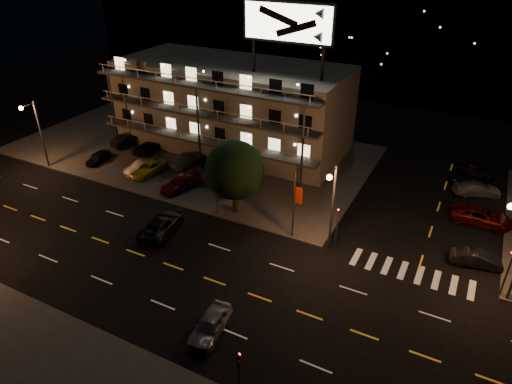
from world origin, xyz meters
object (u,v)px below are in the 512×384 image
at_px(tree, 234,171).
at_px(road_car_west, 162,225).
at_px(lot_car_7, 188,159).
at_px(lot_car_4, 234,185).
at_px(side_car_0, 476,259).
at_px(road_car_east, 210,325).
at_px(lot_car_2, 148,168).

distance_m(tree, road_car_west, 8.26).
height_order(tree, lot_car_7, tree).
relative_size(lot_car_4, lot_car_7, 0.81).
relative_size(side_car_0, road_car_east, 0.93).
xyz_separation_m(lot_car_4, lot_car_7, (-8.00, 3.08, 0.04)).
xyz_separation_m(lot_car_7, road_car_east, (16.34, -20.87, -0.14)).
xyz_separation_m(side_car_0, road_car_east, (-15.39, -16.29, 0.07)).
distance_m(lot_car_2, road_car_west, 12.07).
relative_size(tree, lot_car_7, 1.44).
bearing_deg(tree, road_car_west, -125.69).
bearing_deg(lot_car_4, lot_car_7, -177.98).
xyz_separation_m(tree, road_car_east, (6.22, -14.33, -3.77)).
height_order(lot_car_4, lot_car_7, lot_car_7).
bearing_deg(road_car_west, lot_car_2, -54.64).
xyz_separation_m(road_car_east, road_car_west, (-10.52, 8.34, 0.03)).
bearing_deg(side_car_0, road_car_east, 126.08).
xyz_separation_m(tree, lot_car_4, (-2.13, 3.47, -3.66)).
relative_size(lot_car_2, lot_car_4, 1.17).
distance_m(lot_car_4, lot_car_7, 8.57).
height_order(lot_car_2, side_car_0, lot_car_2).
relative_size(lot_car_7, road_car_east, 1.17).
bearing_deg(road_car_east, side_car_0, 40.66).
bearing_deg(lot_car_2, road_car_east, -38.13).
height_order(lot_car_2, road_car_west, road_car_west).
xyz_separation_m(lot_car_2, road_car_west, (8.51, -8.56, -0.05)).
relative_size(lot_car_2, road_car_east, 1.11).
height_order(side_car_0, road_car_west, road_car_west).
bearing_deg(lot_car_2, tree, -7.90).
bearing_deg(lot_car_4, road_car_east, -41.80).
xyz_separation_m(lot_car_7, road_car_west, (5.83, -12.53, -0.12)).
bearing_deg(lot_car_2, lot_car_4, 8.25).
bearing_deg(lot_car_2, side_car_0, 2.46).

